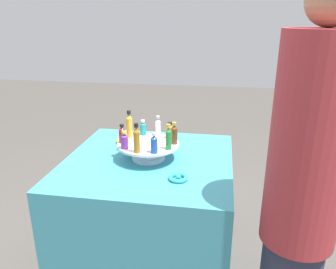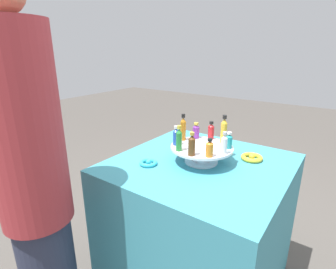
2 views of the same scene
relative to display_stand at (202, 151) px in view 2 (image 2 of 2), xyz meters
The scene contains 15 objects.
party_table 0.46m from the display_stand, ahead, with size 0.86×0.86×0.79m.
display_stand is the anchor object (origin of this frame).
bottle_purple 0.15m from the display_stand, 47.04° to the right, with size 0.04×0.04×0.09m.
bottle_amber 0.16m from the display_stand, 11.04° to the right, with size 0.03×0.03×0.15m.
bottle_blue 0.15m from the display_stand, 24.96° to the left, with size 0.03×0.03×0.10m.
bottle_green 0.16m from the display_stand, 60.96° to the left, with size 0.03×0.03×0.13m.
bottle_brown 0.15m from the display_stand, 96.96° to the left, with size 0.03×0.03×0.11m.
bottle_orange 0.15m from the display_stand, 132.96° to the left, with size 0.03×0.03×0.09m.
bottle_clear 0.15m from the display_stand, 168.96° to the left, with size 0.03×0.03×0.11m.
bottle_teal 0.15m from the display_stand, 155.04° to the right, with size 0.03×0.03×0.08m.
bottle_gold 0.16m from the display_stand, 119.04° to the right, with size 0.03×0.03×0.15m.
bottle_red 0.15m from the display_stand, 83.04° to the right, with size 0.03×0.03×0.10m.
ribbon_bow_gold 0.28m from the display_stand, 138.08° to the right, with size 0.11×0.11×0.03m.
ribbon_bow_teal 0.28m from the display_stand, 41.92° to the left, with size 0.09×0.09×0.03m.
person_figure 0.78m from the display_stand, 59.32° to the left, with size 0.28×0.28×1.62m.
Camera 2 is at (-0.58, 1.12, 1.36)m, focal length 28.00 mm.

